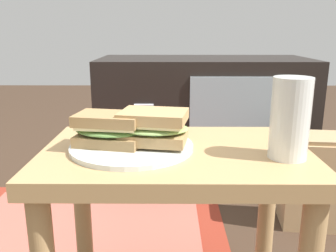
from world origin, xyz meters
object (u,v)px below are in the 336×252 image
tv_cabinet (203,119)px  sandwich_back (154,127)px  paper_bag (316,182)px  beer_glass (290,120)px  sandwich_front (110,129)px  plate (132,146)px

tv_cabinet → sandwich_back: tv_cabinet is taller
tv_cabinet → paper_bag: size_ratio=2.74×
beer_glass → tv_cabinet: bearing=94.2°
sandwich_front → sandwich_back: size_ratio=1.00×
tv_cabinet → sandwich_front: size_ratio=5.99×
plate → sandwich_front: 0.06m
sandwich_back → beer_glass: (0.26, -0.05, 0.03)m
paper_bag → tv_cabinet: bearing=129.3°
sandwich_back → paper_bag: sandwich_back is taller
tv_cabinet → sandwich_back: size_ratio=6.00×
plate → beer_glass: bearing=-9.5°
plate → beer_glass: (0.31, -0.05, 0.07)m
sandwich_front → paper_bag: 0.88m
plate → sandwich_front: (-0.05, 0.00, 0.04)m
sandwich_back → paper_bag: bearing=41.2°
beer_glass → paper_bag: bearing=61.1°
plate → tv_cabinet: bearing=75.9°
tv_cabinet → paper_bag: bearing=-50.7°
sandwich_front → sandwich_back: 0.09m
plate → sandwich_back: bearing=-4.0°
sandwich_front → beer_glass: bearing=-8.8°
sandwich_front → beer_glass: size_ratio=1.01×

